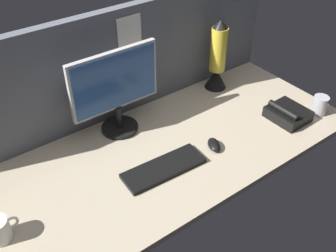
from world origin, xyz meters
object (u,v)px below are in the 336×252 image
monitor (116,88)px  mouse (214,145)px  mug_steel (320,105)px  desk_phone (287,114)px  lava_lamp (217,60)px  keyboard (164,168)px

monitor → mouse: monitor is taller
mug_steel → desk_phone: 18.26cm
mouse → lava_lamp: (36.20, 39.49, 15.17)cm
monitor → desk_phone: size_ratio=2.29×
monitor → mug_steel: (89.98, -50.16, -18.37)cm
monitor → mouse: bearing=-54.1°
mouse → mug_steel: (62.00, -11.49, 3.27)cm
mouse → desk_phone: bearing=18.3°
mouse → mug_steel: 63.14cm
keyboard → desk_phone: 72.75cm
mug_steel → lava_lamp: (-25.80, 50.98, 11.90)cm
monitor → keyboard: bearing=-89.1°
keyboard → lava_lamp: (63.59, 37.58, 15.87)cm
monitor → lava_lamp: monitor is taller
keyboard → mouse: mouse is taller
mug_steel → desk_phone: mug_steel is taller
mouse → keyboard: bearing=-159.3°
monitor → keyboard: (0.59, -36.76, -22.33)cm
mug_steel → lava_lamp: lava_lamp is taller
monitor → desk_phone: (72.96, -43.77, -20.14)cm
monitor → desk_phone: 87.44cm
keyboard → mug_steel: (89.39, -13.40, 3.97)cm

